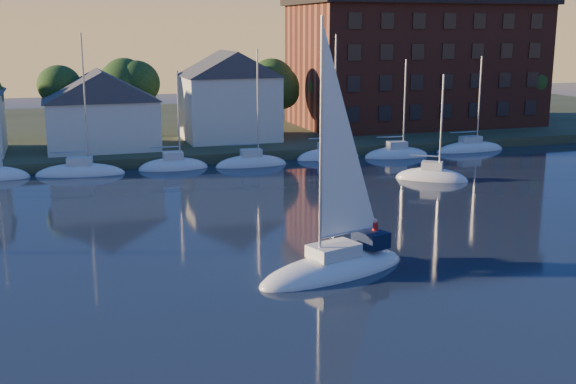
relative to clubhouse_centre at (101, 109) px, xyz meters
name	(u,v)px	position (x,y,z in m)	size (l,w,h in m)	color
shoreline_land	(141,132)	(6.00, 18.00, -5.13)	(160.00, 50.00, 2.00)	#303B22
wooden_dock	(169,163)	(6.00, -5.00, -5.13)	(120.00, 3.00, 1.00)	brown
clubhouse_centre	(101,109)	(0.00, 0.00, 0.00)	(11.55, 8.40, 8.08)	white
clubhouse_east	(230,95)	(14.00, 2.00, 0.87)	(10.50, 8.40, 9.80)	white
condo_block	(416,55)	(40.00, 7.95, 4.66)	(31.00, 17.00, 17.40)	brown
tree_line	(169,83)	(8.00, 6.00, 2.04)	(93.40, 5.40, 8.90)	#372419
moored_fleet	(132,170)	(2.00, -8.00, -5.03)	(79.50, 2.40, 12.05)	white
hero_sailboat	(336,262)	(9.48, -40.98, -4.52)	(10.15, 5.83, 14.93)	white
drifting_sailboat_right	(432,179)	(26.90, -20.47, -5.04)	(6.44, 5.53, 10.42)	white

